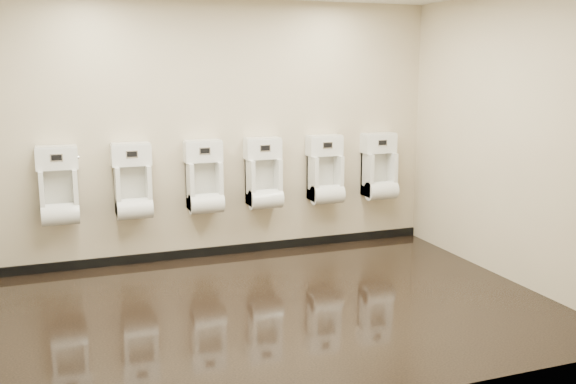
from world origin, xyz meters
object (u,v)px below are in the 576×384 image
at_px(urinal_0, 59,191).
at_px(urinal_1, 133,187).
at_px(urinal_3, 264,179).
at_px(urinal_5, 379,171).
at_px(urinal_4, 325,175).
at_px(urinal_2, 205,182).

bearing_deg(urinal_0, urinal_1, 0.00).
xyz_separation_m(urinal_3, urinal_5, (1.44, 0.00, 0.00)).
xyz_separation_m(urinal_0, urinal_4, (2.90, 0.00, 0.00)).
relative_size(urinal_2, urinal_5, 1.00).
xyz_separation_m(urinal_1, urinal_3, (1.43, 0.00, 0.00)).
distance_m(urinal_1, urinal_3, 1.43).
height_order(urinal_1, urinal_3, same).
relative_size(urinal_2, urinal_4, 1.00).
xyz_separation_m(urinal_0, urinal_2, (1.48, 0.00, 0.00)).
bearing_deg(urinal_1, urinal_4, 0.00).
height_order(urinal_2, urinal_3, same).
distance_m(urinal_1, urinal_5, 2.87).
relative_size(urinal_1, urinal_4, 1.00).
distance_m(urinal_1, urinal_2, 0.76).
distance_m(urinal_1, urinal_4, 2.17).
bearing_deg(urinal_5, urinal_1, 180.00).
bearing_deg(urinal_3, urinal_2, 180.00).
xyz_separation_m(urinal_0, urinal_1, (0.72, 0.00, 0.00)).
relative_size(urinal_0, urinal_5, 1.00).
height_order(urinal_0, urinal_1, same).
distance_m(urinal_3, urinal_4, 0.74).
xyz_separation_m(urinal_2, urinal_5, (2.11, 0.00, 0.00)).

